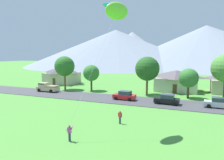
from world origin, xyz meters
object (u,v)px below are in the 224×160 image
(house_right_center, at_px, (176,80))
(parked_car_silver_west_end, at_px, (218,103))
(parked_car_red_mid_west, at_px, (125,96))
(pickup_truck_sand_west_side, at_px, (47,87))
(house_leftmost, at_px, (62,75))
(kite_flyer_with_kite, at_px, (116,13))
(tree_left_of_center, at_px, (65,66))
(tree_near_right, at_px, (189,78))
(tree_right_of_center, at_px, (91,73))
(tree_far_right, at_px, (147,69))
(parked_car_black_mid_east, at_px, (167,99))
(watcher_person, at_px, (120,117))

(house_right_center, xyz_separation_m, parked_car_silver_west_end, (7.66, -14.11, -1.66))
(parked_car_red_mid_west, relative_size, pickup_truck_sand_west_side, 0.82)
(house_leftmost, height_order, kite_flyer_with_kite, kite_flyer_with_kite)
(parked_car_silver_west_end, bearing_deg, tree_left_of_center, 170.25)
(tree_near_right, distance_m, pickup_truck_sand_west_side, 30.85)
(tree_right_of_center, xyz_separation_m, tree_far_right, (13.36, 0.01, 1.35))
(house_right_center, height_order, tree_near_right, tree_near_right)
(parked_car_black_mid_east, bearing_deg, parked_car_silver_west_end, 3.34)
(tree_right_of_center, xyz_separation_m, parked_car_red_mid_west, (10.57, -6.78, -3.34))
(parked_car_black_mid_east, bearing_deg, house_leftmost, 155.62)
(tree_left_of_center, distance_m, tree_far_right, 20.11)
(parked_car_silver_west_end, relative_size, watcher_person, 2.56)
(tree_right_of_center, relative_size, parked_car_red_mid_west, 1.45)
(house_right_center, xyz_separation_m, tree_far_right, (-5.42, -7.34, 3.03))
(tree_far_right, relative_size, parked_car_silver_west_end, 1.90)
(house_leftmost, distance_m, house_right_center, 32.28)
(house_leftmost, xyz_separation_m, pickup_truck_sand_west_side, (4.85, -12.55, -1.54))
(watcher_person, bearing_deg, pickup_truck_sand_west_side, 147.93)
(watcher_person, bearing_deg, parked_car_red_mid_west, 105.89)
(tree_left_of_center, height_order, parked_car_black_mid_east, tree_left_of_center)
(tree_right_of_center, relative_size, watcher_person, 3.68)
(tree_near_right, height_order, parked_car_black_mid_east, tree_near_right)
(pickup_truck_sand_west_side, bearing_deg, tree_right_of_center, 31.50)
(tree_right_of_center, height_order, tree_far_right, tree_far_right)
(tree_near_right, relative_size, tree_far_right, 0.72)
(tree_left_of_center, bearing_deg, tree_near_right, 1.52)
(tree_right_of_center, xyz_separation_m, kite_flyer_with_kite, (14.28, -21.31, 8.96))
(tree_near_right, xyz_separation_m, tree_far_right, (-8.29, 0.32, 1.58))
(tree_left_of_center, distance_m, parked_car_black_mid_east, 26.36)
(pickup_truck_sand_west_side, relative_size, kite_flyer_with_kite, 0.36)
(tree_left_of_center, xyz_separation_m, kite_flyer_with_kite, (21.00, -20.25, 7.45))
(tree_near_right, distance_m, parked_car_black_mid_east, 8.24)
(house_right_center, relative_size, tree_left_of_center, 1.24)
(watcher_person, bearing_deg, parked_car_silver_west_end, 46.50)
(tree_right_of_center, bearing_deg, watcher_person, -54.08)
(house_right_center, distance_m, tree_left_of_center, 27.04)
(kite_flyer_with_kite, bearing_deg, tree_left_of_center, 136.04)
(tree_far_right, relative_size, parked_car_red_mid_west, 1.91)
(parked_car_black_mid_east, relative_size, pickup_truck_sand_west_side, 0.82)
(house_right_center, height_order, watcher_person, house_right_center)
(tree_far_right, bearing_deg, parked_car_black_mid_east, -54.93)
(parked_car_red_mid_west, bearing_deg, watcher_person, -74.11)
(house_leftmost, xyz_separation_m, house_right_center, (32.28, 0.10, -0.08))
(parked_car_silver_west_end, bearing_deg, tree_far_right, 152.62)
(tree_left_of_center, bearing_deg, pickup_truck_sand_west_side, -114.53)
(tree_near_right, relative_size, parked_car_silver_west_end, 1.38)
(tree_right_of_center, height_order, tree_near_right, tree_right_of_center)
(parked_car_black_mid_east, distance_m, kite_flyer_with_kite, 19.16)
(tree_right_of_center, relative_size, parked_car_black_mid_east, 1.44)
(parked_car_silver_west_end, distance_m, watcher_person, 17.75)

